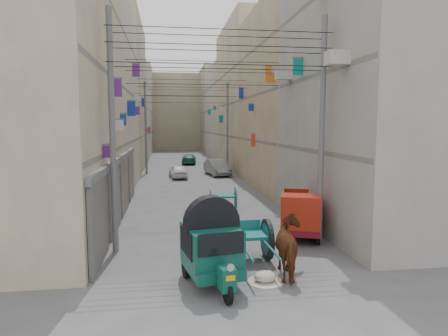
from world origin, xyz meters
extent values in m
plane|color=#4B4B4D|center=(0.00, 0.00, 0.00)|extent=(140.00, 140.00, 0.00)
cube|color=#68655D|center=(-4.12, 8.00, 3.20)|extent=(0.25, 9.80, 0.18)
cube|color=#68655D|center=(-4.12, 8.00, 6.20)|extent=(0.25, 9.80, 0.18)
cube|color=#AEA695|center=(-8.00, 19.00, 6.00)|extent=(8.00, 12.00, 12.00)
cube|color=#68655D|center=(-4.12, 19.00, 3.20)|extent=(0.25, 11.76, 0.18)
cube|color=#68655D|center=(-4.12, 19.00, 6.20)|extent=(0.25, 11.76, 0.18)
cube|color=#68655D|center=(-4.12, 19.00, 9.20)|extent=(0.25, 11.76, 0.18)
cube|color=tan|center=(-8.00, 32.00, 7.00)|extent=(8.00, 14.00, 14.00)
cube|color=#68655D|center=(-4.12, 32.00, 3.20)|extent=(0.25, 13.72, 0.18)
cube|color=#68655D|center=(-4.12, 32.00, 6.20)|extent=(0.25, 13.72, 0.18)
cube|color=#68655D|center=(-4.12, 32.00, 9.20)|extent=(0.25, 13.72, 0.18)
cube|color=#9E9994|center=(-8.00, 46.00, 5.90)|extent=(8.00, 14.00, 11.80)
cube|color=#68655D|center=(-4.12, 46.00, 3.20)|extent=(0.25, 13.72, 0.18)
cube|color=#68655D|center=(-4.12, 46.00, 6.20)|extent=(0.25, 13.72, 0.18)
cube|color=#68655D|center=(-4.12, 46.00, 9.20)|extent=(0.25, 13.72, 0.18)
cube|color=tan|center=(-8.00, 59.00, 6.75)|extent=(8.00, 12.00, 13.50)
cube|color=#68655D|center=(-4.12, 59.00, 3.20)|extent=(0.25, 11.76, 0.18)
cube|color=#68655D|center=(-4.12, 59.00, 6.20)|extent=(0.25, 11.76, 0.18)
cube|color=#68655D|center=(-4.12, 59.00, 9.20)|extent=(0.25, 11.76, 0.18)
cube|color=#9E9994|center=(8.00, 8.00, 6.50)|extent=(8.00, 10.00, 13.00)
cube|color=#68655D|center=(4.12, 8.00, 3.20)|extent=(0.25, 9.80, 0.18)
cube|color=#68655D|center=(4.12, 8.00, 6.20)|extent=(0.25, 9.80, 0.18)
cube|color=tan|center=(8.00, 19.00, 6.00)|extent=(8.00, 12.00, 12.00)
cube|color=#68655D|center=(4.12, 19.00, 3.20)|extent=(0.25, 11.76, 0.18)
cube|color=#68655D|center=(4.12, 19.00, 6.20)|extent=(0.25, 11.76, 0.18)
cube|color=#68655D|center=(4.12, 19.00, 9.20)|extent=(0.25, 11.76, 0.18)
cube|color=#C1B692|center=(8.00, 32.00, 7.00)|extent=(8.00, 14.00, 14.00)
cube|color=#68655D|center=(4.12, 32.00, 3.20)|extent=(0.25, 13.72, 0.18)
cube|color=#68655D|center=(4.12, 32.00, 6.20)|extent=(0.25, 13.72, 0.18)
cube|color=#68655D|center=(4.12, 32.00, 9.20)|extent=(0.25, 13.72, 0.18)
cube|color=#AEA695|center=(8.00, 46.00, 5.90)|extent=(8.00, 14.00, 11.80)
cube|color=#68655D|center=(4.12, 46.00, 3.20)|extent=(0.25, 13.72, 0.18)
cube|color=#68655D|center=(4.12, 46.00, 6.20)|extent=(0.25, 13.72, 0.18)
cube|color=#68655D|center=(4.12, 46.00, 9.20)|extent=(0.25, 13.72, 0.18)
cube|color=tan|center=(8.00, 59.00, 6.75)|extent=(8.00, 12.00, 13.50)
cube|color=#68655D|center=(4.12, 59.00, 3.20)|extent=(0.25, 11.76, 0.18)
cube|color=#68655D|center=(4.12, 59.00, 6.20)|extent=(0.25, 11.76, 0.18)
cube|color=#68655D|center=(4.12, 59.00, 9.20)|extent=(0.25, 11.76, 0.18)
cube|color=tan|center=(0.00, 66.00, 6.50)|extent=(22.00, 10.00, 13.00)
cube|color=#47474C|center=(-3.92, 4.80, 1.30)|extent=(0.12, 3.00, 2.60)
cube|color=#5E5E61|center=(-3.90, 4.80, 2.75)|extent=(0.18, 3.20, 0.25)
cube|color=#47474C|center=(-3.92, 8.50, 1.30)|extent=(0.12, 3.00, 2.60)
cube|color=#5E5E61|center=(-3.90, 8.50, 2.75)|extent=(0.18, 3.20, 0.25)
cube|color=#47474C|center=(-3.92, 12.20, 1.30)|extent=(0.12, 3.00, 2.60)
cube|color=#5E5E61|center=(-3.90, 12.20, 2.75)|extent=(0.18, 3.20, 0.25)
cube|color=#47474C|center=(-3.92, 16.00, 1.30)|extent=(0.12, 3.00, 2.60)
cube|color=#5E5E61|center=(-3.90, 16.00, 2.75)|extent=(0.18, 3.20, 0.25)
cube|color=silver|center=(3.81, 34.28, 5.98)|extent=(0.38, 0.08, 0.41)
cube|color=#62227F|center=(-3.86, 41.61, 3.62)|extent=(0.27, 0.08, 0.71)
cube|color=#62227F|center=(-3.78, 6.43, 3.35)|extent=(0.44, 0.08, 0.42)
cube|color=#162C9B|center=(-3.77, 15.80, 5.17)|extent=(0.45, 0.08, 0.84)
cube|color=#0A7873|center=(3.79, 44.88, 5.91)|extent=(0.41, 0.08, 0.59)
cube|color=silver|center=(-3.81, 9.76, 4.24)|extent=(0.38, 0.08, 0.44)
cube|color=#0A7873|center=(3.78, 33.54, 4.85)|extent=(0.43, 0.08, 0.72)
cube|color=#0A7873|center=(3.86, 39.62, 6.25)|extent=(0.28, 0.08, 0.44)
cube|color=#62227F|center=(-3.76, 20.00, 7.85)|extent=(0.48, 0.08, 0.84)
cube|color=red|center=(-3.85, 38.07, 3.67)|extent=(0.31, 0.08, 0.44)
cube|color=#162C9B|center=(3.82, 19.02, 5.41)|extent=(0.35, 0.08, 0.45)
cube|color=#162C9B|center=(3.83, 22.65, 6.65)|extent=(0.34, 0.08, 0.79)
cube|color=#162C9B|center=(-3.86, 12.02, 4.50)|extent=(0.28, 0.08, 0.52)
cube|color=#162C9B|center=(-3.86, 29.62, 6.26)|extent=(0.28, 0.08, 0.74)
cube|color=red|center=(3.87, 18.51, 3.22)|extent=(0.26, 0.08, 0.80)
cube|color=#0A7873|center=(3.83, 9.37, 6.69)|extent=(0.34, 0.08, 0.55)
cube|color=#62227F|center=(-3.76, 8.55, 5.67)|extent=(0.47, 0.08, 0.67)
cube|color=silver|center=(-3.80, 21.15, 6.14)|extent=(0.40, 0.08, 0.47)
cube|color=#62227F|center=(-3.84, 21.66, 5.24)|extent=(0.32, 0.08, 0.55)
cube|color=#C56917|center=(3.76, 13.74, 6.73)|extent=(0.47, 0.08, 0.35)
cube|color=#C56917|center=(3.84, 14.58, 7.07)|extent=(0.32, 0.08, 0.89)
cube|color=#0A7873|center=(3.78, 9.29, 6.73)|extent=(0.44, 0.08, 0.69)
cube|color=#198C61|center=(-4.06, 6.00, 3.00)|extent=(0.10, 3.20, 0.80)
cube|color=#C56917|center=(-4.06, 15.00, 3.00)|extent=(0.10, 3.20, 0.80)
cube|color=#62227F|center=(-4.06, 27.00, 3.00)|extent=(0.10, 3.20, 0.80)
cube|color=silver|center=(-4.06, 39.00, 3.00)|extent=(0.10, 3.20, 0.80)
cube|color=#198C61|center=(4.06, 6.00, 3.00)|extent=(0.10, 3.20, 0.80)
cube|color=#C56917|center=(4.06, 15.00, 3.00)|extent=(0.10, 3.20, 0.80)
cube|color=yellow|center=(4.06, 27.00, 3.00)|extent=(0.10, 3.20, 0.80)
cube|color=silver|center=(4.06, 39.00, 3.00)|extent=(0.10, 3.20, 0.80)
cube|color=#B7B1A5|center=(3.65, 5.00, 6.40)|extent=(0.70, 0.55, 0.45)
cube|color=#B7B1A5|center=(3.65, 11.00, 6.60)|extent=(0.70, 0.55, 0.45)
cylinder|color=#5E5E61|center=(-3.60, 6.00, 4.00)|extent=(0.20, 0.20, 8.00)
cylinder|color=#5E5E61|center=(3.60, 6.00, 4.00)|extent=(0.20, 0.20, 8.00)
cylinder|color=#5E5E61|center=(-3.60, 28.00, 4.00)|extent=(0.20, 0.20, 8.00)
cylinder|color=#5E5E61|center=(3.60, 28.00, 4.00)|extent=(0.20, 0.20, 8.00)
cylinder|color=black|center=(0.00, 5.50, 6.20)|extent=(7.40, 0.02, 0.02)
cylinder|color=black|center=(0.00, 5.50, 6.80)|extent=(7.40, 0.02, 0.02)
cylinder|color=black|center=(0.00, 5.50, 7.30)|extent=(7.40, 0.02, 0.02)
cylinder|color=black|center=(0.00, 6.50, 6.20)|extent=(7.40, 0.02, 0.02)
cylinder|color=black|center=(0.00, 6.50, 6.80)|extent=(7.40, 0.02, 0.02)
cylinder|color=black|center=(0.00, 6.50, 7.30)|extent=(7.40, 0.02, 0.02)
cylinder|color=black|center=(0.00, 12.00, 6.20)|extent=(7.40, 0.02, 0.02)
cylinder|color=black|center=(0.00, 12.00, 6.80)|extent=(7.40, 0.02, 0.02)
cylinder|color=black|center=(0.00, 12.00, 7.30)|extent=(7.40, 0.02, 0.02)
cylinder|color=black|center=(0.00, 20.00, 6.20)|extent=(7.40, 0.02, 0.02)
cylinder|color=black|center=(0.00, 20.00, 6.80)|extent=(7.40, 0.02, 0.02)
cylinder|color=black|center=(0.00, 20.00, 7.30)|extent=(7.40, 0.02, 0.02)
cylinder|color=black|center=(0.00, 28.00, 6.20)|extent=(7.40, 0.02, 0.02)
cylinder|color=black|center=(0.00, 28.00, 6.80)|extent=(7.40, 0.02, 0.02)
cylinder|color=black|center=(0.00, 28.00, 7.30)|extent=(7.40, 0.02, 0.02)
cylinder|color=black|center=(-0.46, 1.49, 0.29)|extent=(0.22, 0.59, 0.57)
cylinder|color=black|center=(-1.36, 3.31, 0.29)|extent=(0.22, 0.59, 0.57)
cylinder|color=black|center=(-0.25, 3.51, 0.29)|extent=(0.22, 0.59, 0.57)
cube|color=#0C4339|center=(-0.70, 2.80, 0.49)|extent=(1.60, 2.14, 0.29)
cube|color=#0C4339|center=(-0.47, 1.54, 0.61)|extent=(0.43, 0.52, 0.56)
cylinder|color=silver|center=(-0.43, 1.31, 0.97)|extent=(0.19, 0.08, 0.18)
cube|color=#DA9A0C|center=(-0.43, 1.29, 0.72)|extent=(0.23, 0.07, 0.12)
cube|color=#0C4339|center=(-0.71, 2.85, 1.07)|extent=(1.62, 1.95, 0.97)
cube|color=black|center=(-0.55, 1.98, 1.33)|extent=(1.17, 0.27, 0.56)
cube|color=black|center=(-1.37, 2.73, 1.18)|extent=(0.26, 1.22, 0.67)
cube|color=black|center=(-0.04, 2.97, 1.18)|extent=(0.26, 1.22, 0.67)
cube|color=silver|center=(-0.55, 1.95, 0.56)|extent=(1.27, 0.28, 0.06)
cylinder|color=black|center=(0.06, 4.49, 0.65)|extent=(0.16, 1.30, 1.30)
cylinder|color=#166160|center=(0.06, 4.49, 0.65)|extent=(0.17, 1.01, 1.01)
cylinder|color=#5E5E61|center=(0.06, 4.49, 0.65)|extent=(0.21, 0.17, 0.17)
cylinder|color=black|center=(1.27, 4.51, 0.65)|extent=(0.16, 1.30, 1.30)
cylinder|color=#166160|center=(1.27, 4.51, 0.65)|extent=(0.17, 1.01, 1.01)
cylinder|color=#5E5E61|center=(1.27, 4.51, 0.65)|extent=(0.21, 0.17, 0.17)
cylinder|color=#5E5E61|center=(0.67, 4.50, 0.65)|extent=(1.25, 0.09, 0.07)
cube|color=#166160|center=(0.67, 4.50, 0.82)|extent=(0.99, 1.03, 0.09)
cube|color=#166160|center=(0.66, 4.96, 1.02)|extent=(0.97, 0.09, 0.32)
cylinder|color=#166160|center=(0.31, 3.34, 0.74)|extent=(0.09, 2.13, 0.06)
cylinder|color=#166160|center=(1.05, 3.35, 0.74)|extent=(0.09, 2.13, 0.06)
cylinder|color=black|center=(2.28, 6.16, 0.31)|extent=(0.36, 0.64, 0.62)
cylinder|color=black|center=(2.96, 8.12, 0.31)|extent=(0.36, 0.64, 0.62)
cylinder|color=black|center=(3.44, 5.76, 0.31)|extent=(0.36, 0.64, 0.62)
cylinder|color=black|center=(4.12, 7.72, 0.31)|extent=(0.36, 0.64, 0.62)
cube|color=maroon|center=(3.20, 6.94, 0.52)|extent=(2.30, 3.39, 0.33)
cube|color=maroon|center=(2.85, 5.91, 1.18)|extent=(1.62, 1.38, 1.18)
cube|color=black|center=(2.70, 5.49, 1.27)|extent=(1.18, 0.45, 0.52)
cube|color=maroon|center=(3.37, 7.43, 0.77)|extent=(2.01, 2.42, 0.11)
cube|color=maroon|center=(2.72, 7.66, 1.18)|extent=(0.73, 1.98, 0.80)
cube|color=maroon|center=(4.02, 7.21, 1.18)|extent=(0.73, 1.98, 0.80)
cube|color=maroon|center=(3.70, 8.40, 1.18)|extent=(1.36, 0.51, 0.80)
cylinder|color=#166160|center=(0.32, 12.23, 0.59)|extent=(0.17, 1.18, 1.18)
cylinder|color=#166160|center=(1.59, 12.12, 0.59)|extent=(0.17, 1.18, 1.18)
cube|color=#166160|center=(0.95, 12.18, 0.70)|extent=(1.22, 1.10, 0.09)
cylinder|color=#5E5E61|center=(0.95, 12.18, 0.59)|extent=(1.32, 0.19, 0.07)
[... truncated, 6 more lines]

